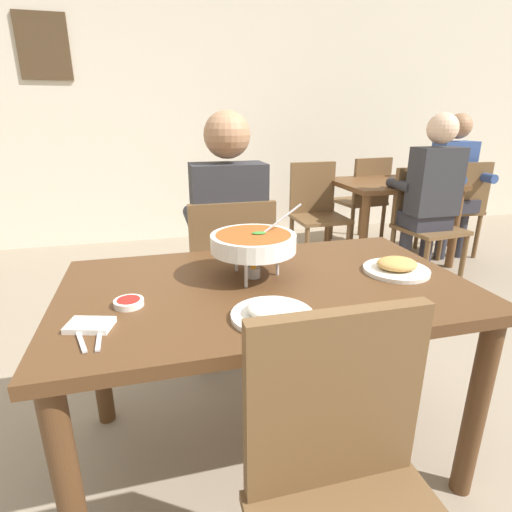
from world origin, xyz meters
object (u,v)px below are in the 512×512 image
at_px(chair_bg_right, 364,196).
at_px(chair_bg_corner, 316,208).
at_px(curry_bowl, 253,243).
at_px(chair_viewer_empty, 352,497).
at_px(diner_main, 228,227).
at_px(dining_table_far, 391,196).
at_px(chair_bg_left, 423,218).
at_px(patron_bg_left, 430,191).
at_px(rice_plate, 273,312).
at_px(dining_table_main, 267,310).
at_px(chair_bg_middle, 457,204).
at_px(sauce_dish, 129,302).
at_px(chair_diner_main, 230,272).
at_px(appetizer_plate, 397,267).
at_px(patron_bg_middle, 454,178).

height_order(chair_bg_right, chair_bg_corner, same).
xyz_separation_m(curry_bowl, chair_bg_corner, (1.08, 1.99, -0.35)).
relative_size(chair_viewer_empty, chair_bg_corner, 1.00).
xyz_separation_m(diner_main, dining_table_far, (1.73, 1.23, -0.14)).
bearing_deg(chair_bg_left, patron_bg_left, -111.78).
distance_m(chair_viewer_empty, dining_table_far, 3.15).
distance_m(diner_main, rice_plate, 0.98).
height_order(dining_table_main, chair_bg_right, chair_bg_right).
relative_size(dining_table_main, chair_bg_corner, 1.54).
relative_size(diner_main, dining_table_far, 1.31).
height_order(dining_table_far, chair_bg_middle, chair_bg_middle).
bearing_deg(patron_bg_left, chair_bg_corner, 134.94).
bearing_deg(sauce_dish, chair_bg_middle, 34.40).
distance_m(dining_table_far, patron_bg_left, 0.58).
xyz_separation_m(curry_bowl, patron_bg_left, (1.73, 1.34, -0.12)).
distance_m(chair_bg_middle, patron_bg_left, 0.88).
height_order(curry_bowl, chair_bg_left, curry_bowl).
bearing_deg(rice_plate, patron_bg_left, 43.28).
bearing_deg(chair_viewer_empty, chair_bg_middle, 46.86).
bearing_deg(rice_plate, chair_diner_main, 86.68).
height_order(appetizer_plate, patron_bg_left, patron_bg_left).
relative_size(curry_bowl, chair_bg_right, 0.37).
bearing_deg(sauce_dish, patron_bg_left, 34.22).
height_order(chair_bg_middle, patron_bg_middle, patron_bg_middle).
relative_size(dining_table_far, chair_bg_corner, 1.11).
height_order(appetizer_plate, patron_bg_middle, patron_bg_middle).
xyz_separation_m(appetizer_plate, chair_bg_right, (1.25, 2.48, -0.24)).
height_order(chair_bg_left, patron_bg_left, patron_bg_left).
bearing_deg(patron_bg_left, sauce_dish, -145.78).
bearing_deg(curry_bowl, chair_diner_main, 87.18).
bearing_deg(chair_bg_corner, curry_bowl, -118.47).
xyz_separation_m(diner_main, chair_bg_corner, (1.05, 1.33, -0.24)).
relative_size(sauce_dish, chair_bg_right, 0.10).
bearing_deg(chair_bg_corner, chair_viewer_empty, -111.05).
relative_size(chair_bg_middle, patron_bg_left, 0.69).
relative_size(chair_diner_main, chair_viewer_empty, 1.00).
distance_m(dining_table_far, patron_bg_middle, 0.63).
distance_m(diner_main, dining_table_far, 2.13).
bearing_deg(chair_diner_main, chair_bg_left, 24.78).
bearing_deg(appetizer_plate, chair_bg_right, 63.23).
distance_m(curry_bowl, patron_bg_middle, 3.02).
xyz_separation_m(sauce_dish, chair_bg_corner, (1.50, 2.12, -0.23)).
bearing_deg(chair_bg_corner, patron_bg_middle, -5.52).
height_order(curry_bowl, patron_bg_middle, patron_bg_middle).
height_order(curry_bowl, rice_plate, curry_bowl).
relative_size(chair_diner_main, rice_plate, 3.75).
height_order(chair_diner_main, patron_bg_middle, patron_bg_middle).
bearing_deg(chair_diner_main, appetizer_plate, -55.29).
bearing_deg(curry_bowl, patron_bg_middle, 38.08).
bearing_deg(chair_diner_main, curry_bowl, -92.82).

